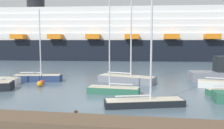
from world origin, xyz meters
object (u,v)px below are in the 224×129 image
at_px(cruise_ship, 97,37).
at_px(channel_buoy_0, 40,84).
at_px(sailboat_4, 37,77).
at_px(channel_buoy_1, 42,82).
at_px(sailboat_5, 113,89).
at_px(sailboat_3, 144,100).
at_px(sailboat_1, 127,78).

bearing_deg(cruise_ship, channel_buoy_0, -90.67).
bearing_deg(sailboat_4, channel_buoy_1, -61.96).
bearing_deg(sailboat_5, channel_buoy_1, -16.62).
distance_m(sailboat_3, sailboat_5, 5.26).
bearing_deg(sailboat_5, sailboat_3, 131.25).
xyz_separation_m(sailboat_4, sailboat_5, (11.14, -5.84, -0.04)).
bearing_deg(sailboat_1, cruise_ship, 125.55).
distance_m(sailboat_4, cruise_ship, 39.56).
bearing_deg(sailboat_3, sailboat_1, 87.10).
xyz_separation_m(sailboat_1, sailboat_5, (-0.73, -6.53, -0.13)).
relative_size(sailboat_1, channel_buoy_0, 9.51).
bearing_deg(channel_buoy_1, sailboat_1, 16.41).
bearing_deg(sailboat_4, sailboat_1, -5.27).
distance_m(channel_buoy_0, channel_buoy_1, 1.36).
xyz_separation_m(sailboat_3, channel_buoy_0, (-12.25, 6.41, -0.15)).
bearing_deg(channel_buoy_1, cruise_ship, 93.20).
bearing_deg(channel_buoy_0, sailboat_5, -13.80).
height_order(sailboat_3, cruise_ship, cruise_ship).
height_order(sailboat_1, sailboat_3, sailboat_1).
height_order(sailboat_1, sailboat_4, sailboat_1).
xyz_separation_m(sailboat_4, channel_buoy_1, (1.71, -2.30, -0.22)).
distance_m(sailboat_5, cruise_ship, 46.84).
distance_m(sailboat_4, sailboat_5, 12.58).
height_order(sailboat_5, cruise_ship, cruise_ship).
bearing_deg(sailboat_1, sailboat_3, -59.54).
distance_m(sailboat_4, channel_buoy_0, 4.17).
distance_m(sailboat_5, channel_buoy_0, 9.33).
bearing_deg(sailboat_5, channel_buoy_0, -9.85).
xyz_separation_m(sailboat_3, channel_buoy_1, (-12.62, 7.73, -0.19)).
bearing_deg(sailboat_3, cruise_ship, 91.10).
xyz_separation_m(sailboat_3, sailboat_5, (-3.19, 4.19, -0.00)).
bearing_deg(channel_buoy_1, channel_buoy_0, -74.26).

